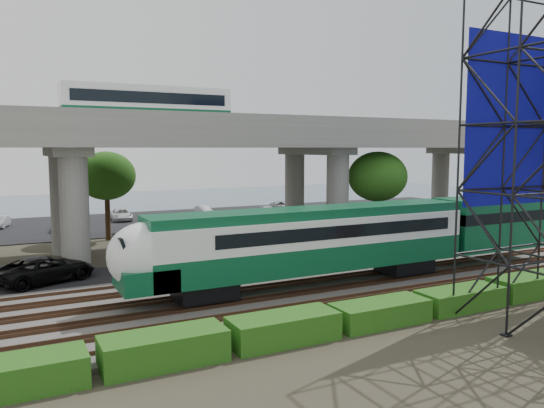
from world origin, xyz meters
TOP-DOWN VIEW (x-y plane):
  - ground at (0.00, 0.00)m, footprint 140.00×140.00m
  - ballast_bed at (0.00, 2.00)m, footprint 90.00×12.00m
  - service_road at (0.00, 10.50)m, footprint 90.00×5.00m
  - parking_lot at (0.00, 34.00)m, footprint 90.00×18.00m
  - harbor_water at (0.00, 56.00)m, footprint 140.00×40.00m
  - rail_tracks at (0.00, 2.00)m, footprint 90.00×9.52m
  - commuter_train at (3.50, 2.00)m, footprint 29.30×3.06m
  - overpass at (-0.31, 16.00)m, footprint 80.00×12.00m
  - hedge_strip at (1.01, -4.30)m, footprint 34.60×1.80m
  - trees at (-4.67, 16.17)m, footprint 40.94×16.94m
  - suv at (-11.94, 10.43)m, footprint 6.20×4.56m
  - parked_cars at (0.32, 33.67)m, footprint 38.35×9.48m

SIDE VIEW (x-z plane):
  - ground at x=0.00m, z-range 0.00..0.00m
  - harbor_water at x=0.00m, z-range 0.00..0.03m
  - service_road at x=0.00m, z-range 0.00..0.08m
  - parking_lot at x=0.00m, z-range 0.00..0.08m
  - ballast_bed at x=0.00m, z-range 0.00..0.20m
  - rail_tracks at x=0.00m, z-range 0.20..0.36m
  - hedge_strip at x=1.01m, z-range -0.04..1.16m
  - parked_cars at x=0.32m, z-range 0.04..1.29m
  - suv at x=-11.94m, z-range 0.08..1.65m
  - commuter_train at x=3.50m, z-range 0.73..5.03m
  - trees at x=-4.67m, z-range 1.73..9.42m
  - overpass at x=-0.31m, z-range 2.01..14.41m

